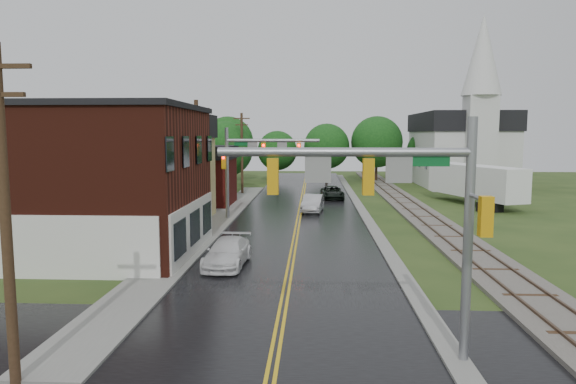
# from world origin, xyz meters

# --- Properties ---
(main_road) EXTENTS (10.00, 90.00, 0.02)m
(main_road) POSITION_xyz_m (0.00, 30.00, 0.00)
(main_road) COLOR black
(main_road) RESTS_ON ground
(cross_road) EXTENTS (60.00, 9.00, 0.02)m
(cross_road) POSITION_xyz_m (0.00, 2.00, 0.00)
(cross_road) COLOR black
(cross_road) RESTS_ON ground
(curb_right) EXTENTS (0.80, 70.00, 0.12)m
(curb_right) POSITION_xyz_m (5.40, 35.00, 0.00)
(curb_right) COLOR gray
(curb_right) RESTS_ON ground
(sidewalk_left) EXTENTS (2.40, 50.00, 0.12)m
(sidewalk_left) POSITION_xyz_m (-6.20, 25.00, 0.00)
(sidewalk_left) COLOR gray
(sidewalk_left) RESTS_ON ground
(brick_building) EXTENTS (14.30, 10.30, 8.30)m
(brick_building) POSITION_xyz_m (-12.48, 15.00, 4.15)
(brick_building) COLOR #48190F
(brick_building) RESTS_ON ground
(yellow_house) EXTENTS (8.00, 7.00, 6.40)m
(yellow_house) POSITION_xyz_m (-11.00, 26.00, 3.20)
(yellow_house) COLOR tan
(yellow_house) RESTS_ON ground
(darkred_building) EXTENTS (7.00, 6.00, 4.40)m
(darkred_building) POSITION_xyz_m (-10.00, 35.00, 2.20)
(darkred_building) COLOR #3F0F0C
(darkred_building) RESTS_ON ground
(church) EXTENTS (10.40, 18.40, 20.00)m
(church) POSITION_xyz_m (20.00, 53.74, 5.83)
(church) COLOR silver
(church) RESTS_ON ground
(railroad) EXTENTS (3.20, 80.00, 0.30)m
(railroad) POSITION_xyz_m (10.00, 35.00, 0.11)
(railroad) COLOR #59544C
(railroad) RESTS_ON ground
(traffic_signal_near) EXTENTS (7.34, 0.30, 7.20)m
(traffic_signal_near) POSITION_xyz_m (3.47, 2.00, 4.97)
(traffic_signal_near) COLOR gray
(traffic_signal_near) RESTS_ON ground
(traffic_signal_far) EXTENTS (7.34, 0.43, 7.20)m
(traffic_signal_far) POSITION_xyz_m (-3.47, 27.00, 4.97)
(traffic_signal_far) COLOR gray
(traffic_signal_far) RESTS_ON ground
(utility_pole_a) EXTENTS (1.80, 0.28, 9.00)m
(utility_pole_a) POSITION_xyz_m (-6.80, 0.00, 4.72)
(utility_pole_a) COLOR #382616
(utility_pole_a) RESTS_ON ground
(utility_pole_b) EXTENTS (1.80, 0.28, 9.00)m
(utility_pole_b) POSITION_xyz_m (-6.80, 22.00, 4.72)
(utility_pole_b) COLOR #382616
(utility_pole_b) RESTS_ON ground
(utility_pole_c) EXTENTS (1.80, 0.28, 9.00)m
(utility_pole_c) POSITION_xyz_m (-6.80, 44.00, 4.72)
(utility_pole_c) COLOR #382616
(utility_pole_c) RESTS_ON ground
(tree_left_a) EXTENTS (6.80, 6.80, 8.67)m
(tree_left_a) POSITION_xyz_m (-19.85, 21.90, 5.11)
(tree_left_a) COLOR black
(tree_left_a) RESTS_ON ground
(tree_left_b) EXTENTS (7.60, 7.60, 9.69)m
(tree_left_b) POSITION_xyz_m (-17.85, 31.90, 5.72)
(tree_left_b) COLOR black
(tree_left_b) RESTS_ON ground
(tree_left_c) EXTENTS (6.00, 6.00, 7.65)m
(tree_left_c) POSITION_xyz_m (-13.85, 39.90, 4.51)
(tree_left_c) COLOR black
(tree_left_c) RESTS_ON ground
(tree_left_e) EXTENTS (6.40, 6.40, 8.16)m
(tree_left_e) POSITION_xyz_m (-8.85, 45.90, 4.81)
(tree_left_e) COLOR black
(tree_left_e) RESTS_ON ground
(suv_dark) EXTENTS (2.43, 4.81, 1.30)m
(suv_dark) POSITION_xyz_m (3.10, 40.00, 0.65)
(suv_dark) COLOR black
(suv_dark) RESTS_ON ground
(sedan_silver) EXTENTS (2.07, 4.66, 1.49)m
(sedan_silver) POSITION_xyz_m (1.12, 31.17, 0.74)
(sedan_silver) COLOR #B8B8BD
(sedan_silver) RESTS_ON ground
(pickup_white) EXTENTS (2.17, 4.81, 1.37)m
(pickup_white) POSITION_xyz_m (-3.20, 12.72, 0.68)
(pickup_white) COLOR white
(pickup_white) RESTS_ON ground
(semi_trailer) EXTENTS (6.28, 12.06, 3.77)m
(semi_trailer) POSITION_xyz_m (16.41, 36.33, 2.25)
(semi_trailer) COLOR black
(semi_trailer) RESTS_ON ground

